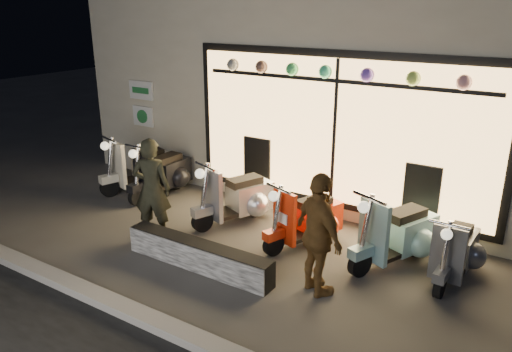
{
  "coord_description": "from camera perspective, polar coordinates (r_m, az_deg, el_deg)",
  "views": [
    {
      "loc": [
        4.01,
        -5.51,
        3.57
      ],
      "look_at": [
        0.11,
        0.6,
        1.05
      ],
      "focal_mm": 35.0,
      "sensor_mm": 36.0,
      "label": 1
    }
  ],
  "objects": [
    {
      "name": "scooter_grey",
      "position": [
        7.41,
        21.92,
        -7.76
      ],
      "size": [
        0.45,
        1.34,
        0.96
      ],
      "rotation": [
        0.0,
        0.0,
        -0.04
      ],
      "color": "black",
      "rests_on": "ground"
    },
    {
      "name": "man",
      "position": [
        7.95,
        -11.81,
        -1.47
      ],
      "size": [
        0.71,
        0.6,
        1.64
      ],
      "primitive_type": "imported",
      "rotation": [
        0.0,
        0.0,
        3.57
      ],
      "color": "black",
      "rests_on": "ground"
    },
    {
      "name": "woman",
      "position": [
        6.33,
        7.19,
        -6.75
      ],
      "size": [
        1.02,
        0.86,
        1.63
      ],
      "primitive_type": "imported",
      "rotation": [
        0.0,
        0.0,
        2.56
      ],
      "color": "brown",
      "rests_on": "ground"
    },
    {
      "name": "graffiti_barrier",
      "position": [
        7.17,
        -6.57,
        -8.98
      ],
      "size": [
        2.36,
        0.28,
        0.4
      ],
      "primitive_type": "cube",
      "color": "black",
      "rests_on": "ground"
    },
    {
      "name": "scooter_red",
      "position": [
        7.83,
        6.29,
        -4.76
      ],
      "size": [
        0.79,
        1.42,
        1.02
      ],
      "rotation": [
        0.0,
        0.0,
        -0.36
      ],
      "color": "black",
      "rests_on": "ground"
    },
    {
      "name": "scooter_silver",
      "position": [
        8.54,
        -1.61,
        -2.34
      ],
      "size": [
        0.86,
        1.5,
        1.09
      ],
      "rotation": [
        0.0,
        0.0,
        -0.38
      ],
      "color": "black",
      "rests_on": "ground"
    },
    {
      "name": "kerb",
      "position": [
        6.38,
        -13.98,
        -14.86
      ],
      "size": [
        40.0,
        0.25,
        0.12
      ],
      "primitive_type": "cube",
      "color": "slate",
      "rests_on": "ground"
    },
    {
      "name": "scooter_black",
      "position": [
        9.94,
        -10.29,
        0.47
      ],
      "size": [
        0.49,
        1.5,
        1.08
      ],
      "rotation": [
        0.0,
        0.0,
        -0.02
      ],
      "color": "black",
      "rests_on": "ground"
    },
    {
      "name": "ground",
      "position": [
        7.69,
        -3.11,
        -8.52
      ],
      "size": [
        40.0,
        40.0,
        0.0
      ],
      "primitive_type": "plane",
      "color": "#383533",
      "rests_on": "ground"
    },
    {
      "name": "scooter_cream",
      "position": [
        10.31,
        -12.45,
        1.05
      ],
      "size": [
        0.81,
        1.54,
        1.1
      ],
      "rotation": [
        0.0,
        0.0,
        -0.31
      ],
      "color": "black",
      "rests_on": "ground"
    },
    {
      "name": "shop_building",
      "position": [
        11.32,
        11.81,
        11.33
      ],
      "size": [
        10.2,
        6.23,
        4.2
      ],
      "color": "beige",
      "rests_on": "ground"
    },
    {
      "name": "scooter_blue",
      "position": [
        7.52,
        16.27,
        -6.18
      ],
      "size": [
        0.9,
        1.53,
        1.11
      ],
      "rotation": [
        0.0,
        0.0,
        -0.41
      ],
      "color": "black",
      "rests_on": "ground"
    }
  ]
}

